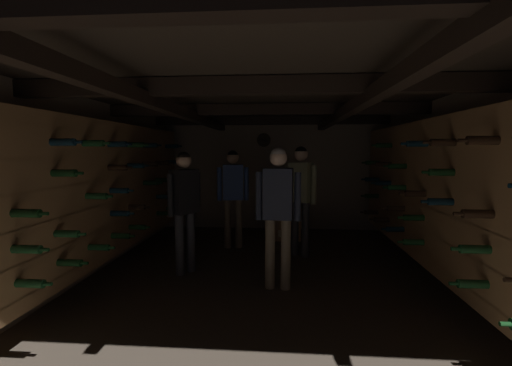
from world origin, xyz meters
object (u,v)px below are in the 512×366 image
(person_guest_far_right, at_px, (301,190))
(person_guest_far_left, at_px, (233,189))
(person_guest_mid_left, at_px, (185,201))
(wine_crate_stack, at_px, (287,216))
(display_bottle, at_px, (291,185))
(person_host_center, at_px, (278,204))

(person_guest_far_right, bearing_deg, person_guest_far_left, 161.09)
(person_guest_mid_left, height_order, person_guest_far_left, person_guest_far_left)
(wine_crate_stack, relative_size, display_bottle, 2.57)
(display_bottle, relative_size, person_guest_mid_left, 0.21)
(wine_crate_stack, height_order, person_guest_far_right, person_guest_far_right)
(person_host_center, distance_m, person_guest_mid_left, 1.34)
(display_bottle, relative_size, person_host_center, 0.21)
(person_host_center, bearing_deg, person_guest_far_right, 76.22)
(person_guest_far_right, bearing_deg, display_bottle, 97.90)
(wine_crate_stack, height_order, person_host_center, person_host_center)
(wine_crate_stack, distance_m, display_bottle, 0.59)
(wine_crate_stack, distance_m, person_guest_far_right, 1.20)
(person_host_center, relative_size, person_guest_mid_left, 1.03)
(display_bottle, distance_m, person_guest_far_right, 0.97)
(wine_crate_stack, relative_size, person_guest_mid_left, 0.54)
(person_guest_mid_left, bearing_deg, wine_crate_stack, 54.04)
(wine_crate_stack, bearing_deg, display_bottle, -37.68)
(wine_crate_stack, xyz_separation_m, person_guest_mid_left, (-1.39, -1.92, 0.55))
(person_host_center, relative_size, person_guest_far_right, 0.98)
(person_guest_mid_left, relative_size, person_guest_far_right, 0.95)
(wine_crate_stack, distance_m, person_guest_mid_left, 2.43)
(display_bottle, height_order, person_host_center, person_host_center)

